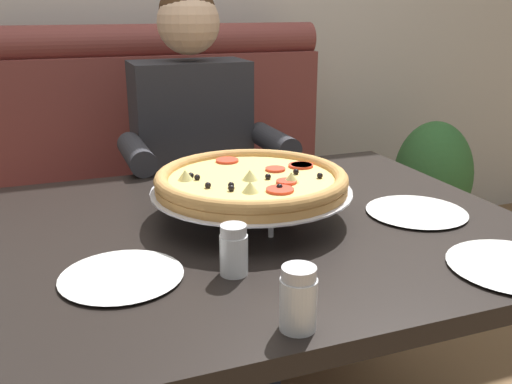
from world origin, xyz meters
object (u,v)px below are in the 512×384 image
object	(u,v)px
pizza	(252,182)
shaker_oregano	(234,253)
booth_bench	(170,217)
shaker_pepper_flakes	(298,303)
dining_table	(254,256)
plate_far_side	(417,209)
plate_near_left	(121,273)
diner_main	(199,156)
potted_plant	(432,187)

from	to	relation	value
pizza	shaker_oregano	world-z (taller)	pizza
booth_bench	shaker_pepper_flakes	size ratio (longest dim) A/B	13.89
dining_table	plate_far_side	size ratio (longest dim) A/B	5.14
pizza	shaker_pepper_flakes	distance (m)	0.48
shaker_oregano	plate_near_left	xyz separation A→B (m)	(-0.20, 0.06, -0.03)
shaker_oregano	pizza	bearing A→B (deg)	63.38
plate_near_left	diner_main	bearing A→B (deg)	66.27
dining_table	shaker_oregano	world-z (taller)	shaker_oregano
booth_bench	pizza	size ratio (longest dim) A/B	3.10
potted_plant	dining_table	bearing A→B (deg)	-142.75
dining_table	potted_plant	bearing A→B (deg)	37.25
dining_table	plate_far_side	world-z (taller)	plate_far_side
dining_table	diner_main	distance (m)	0.70
shaker_oregano	potted_plant	world-z (taller)	shaker_oregano
diner_main	shaker_oregano	size ratio (longest dim) A/B	13.15
booth_bench	dining_table	size ratio (longest dim) A/B	1.17
diner_main	plate_near_left	world-z (taller)	diner_main
booth_bench	shaker_pepper_flakes	xyz separation A→B (m)	(-0.09, -1.40, 0.37)
plate_far_side	shaker_oregano	bearing A→B (deg)	-163.69
dining_table	plate_near_left	world-z (taller)	plate_near_left
dining_table	plate_near_left	distance (m)	0.37
shaker_pepper_flakes	plate_far_side	size ratio (longest dim) A/B	0.43
shaker_pepper_flakes	plate_near_left	bearing A→B (deg)	130.98
plate_near_left	dining_table	bearing A→B (deg)	27.61
booth_bench	diner_main	xyz separation A→B (m)	(0.06, -0.27, 0.31)
booth_bench	dining_table	world-z (taller)	booth_bench
pizza	dining_table	bearing A→B (deg)	-104.07
booth_bench	potted_plant	bearing A→B (deg)	-0.83
diner_main	booth_bench	bearing A→B (deg)	102.81
plate_near_left	potted_plant	bearing A→B (deg)	35.45
dining_table	shaker_pepper_flakes	size ratio (longest dim) A/B	11.86
dining_table	plate_near_left	size ratio (longest dim) A/B	5.42
diner_main	plate_far_side	xyz separation A→B (m)	(0.33, -0.77, 0.03)
dining_table	shaker_oregano	bearing A→B (deg)	-118.58
shaker_pepper_flakes	plate_far_side	distance (m)	0.60
plate_near_left	potted_plant	distance (m)	1.95
plate_far_side	dining_table	bearing A→B (deg)	169.45
plate_far_side	potted_plant	size ratio (longest dim) A/B	0.34
pizza	plate_near_left	bearing A→B (deg)	-147.98
pizza	shaker_oregano	xyz separation A→B (m)	(-0.13, -0.26, -0.05)
diner_main	plate_far_side	distance (m)	0.84
booth_bench	dining_table	distance (m)	1.00
booth_bench	pizza	bearing A→B (deg)	-89.40
pizza	diner_main	bearing A→B (deg)	85.59
pizza	potted_plant	bearing A→B (deg)	36.32
diner_main	shaker_pepper_flakes	distance (m)	1.14
potted_plant	pizza	bearing A→B (deg)	-143.68
potted_plant	shaker_pepper_flakes	bearing A→B (deg)	-133.98
pizza	shaker_pepper_flakes	bearing A→B (deg)	-101.67
diner_main	pizza	world-z (taller)	diner_main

